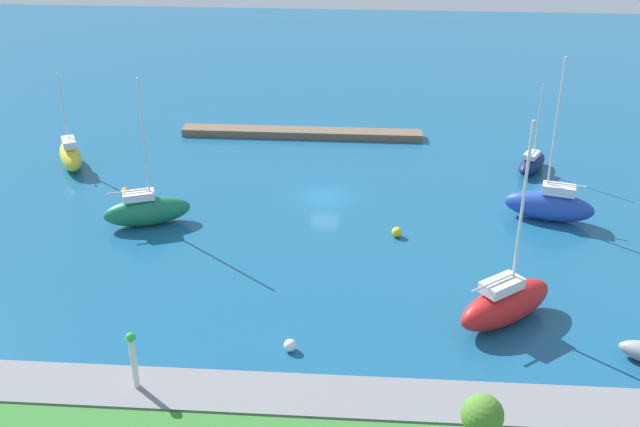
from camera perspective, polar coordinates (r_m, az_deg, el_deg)
water at (r=70.35m, az=0.37°, el=1.25°), size 160.00×160.00×0.00m
pier_dock at (r=84.31m, az=-1.35°, el=5.96°), size 26.01×2.10×0.77m
breakwater at (r=45.83m, az=-2.04°, el=-13.65°), size 55.71×3.67×1.16m
harbor_beacon at (r=45.84m, az=-13.60°, el=-10.16°), size 0.56×0.56×3.73m
park_tree_west at (r=38.94m, az=11.88°, el=-14.38°), size 2.06×2.06×4.72m
sailboat_red_east_end at (r=53.80m, az=13.51°, el=-6.40°), size 7.83×7.02×14.38m
sailboat_yellow_near_pier at (r=79.95m, az=-17.91°, el=4.16°), size 4.55×6.46×9.42m
sailboat_navy_inner_mooring at (r=78.00m, az=15.34°, el=3.63°), size 4.16×5.55×8.71m
sailboat_green_lone_north at (r=66.47m, az=-12.64°, el=0.26°), size 7.50×4.59×12.74m
sailboat_blue_far_south at (r=68.45m, az=16.56°, el=0.64°), size 7.77×4.03×14.16m
mooring_buoy_orange at (r=72.44m, az=-14.13°, el=1.55°), size 0.86×0.86×0.86m
mooring_buoy_yellow at (r=63.65m, az=5.68°, el=-1.37°), size 0.85×0.85×0.85m
mooring_buoy_white at (r=50.31m, az=-2.22°, el=-9.68°), size 0.83×0.83×0.83m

